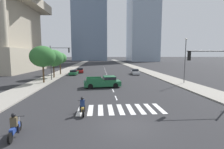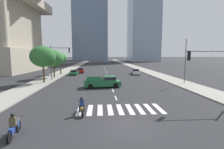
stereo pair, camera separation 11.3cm
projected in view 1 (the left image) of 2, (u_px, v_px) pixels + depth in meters
ground_plane at (127, 126)px, 11.48m from camera, size 800.00×800.00×0.00m
sidewalk_east at (155, 74)px, 42.12m from camera, size 4.00×260.00×0.15m
sidewalk_west at (56, 75)px, 40.25m from camera, size 4.00×260.00×0.15m
crosswalk_near at (120, 109)px, 15.11m from camera, size 7.65×3.00×0.01m
lane_divider_center at (107, 74)px, 42.84m from camera, size 0.14×50.00×0.01m
motorcycle_lead at (82, 107)px, 13.80m from camera, size 0.71×2.09×1.49m
motorcycle_trailing at (15, 127)px, 9.99m from camera, size 0.71×2.24×1.49m
pickup_truck at (104, 82)px, 25.37m from camera, size 5.67×2.67×1.67m
sedan_green_0 at (74, 72)px, 41.49m from camera, size 1.85×4.80×1.21m
sedan_red_1 at (80, 70)px, 46.43m from camera, size 2.13×4.67×1.30m
sedan_silver_2 at (135, 72)px, 42.36m from camera, size 2.19×4.84×1.30m
traffic_signal_near at (216, 64)px, 16.27m from camera, size 5.20×0.28×5.51m
traffic_signal_far at (58, 57)px, 31.74m from camera, size 4.01×0.28×6.47m
street_lamp_east at (185, 57)px, 28.06m from camera, size 0.50×0.24×7.50m
street_tree_nearest at (43, 56)px, 28.35m from camera, size 4.23×4.23×6.29m
street_tree_second at (53, 58)px, 34.96m from camera, size 4.16×4.16×5.84m
street_tree_third at (60, 58)px, 40.91m from camera, size 3.16×3.16×5.32m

